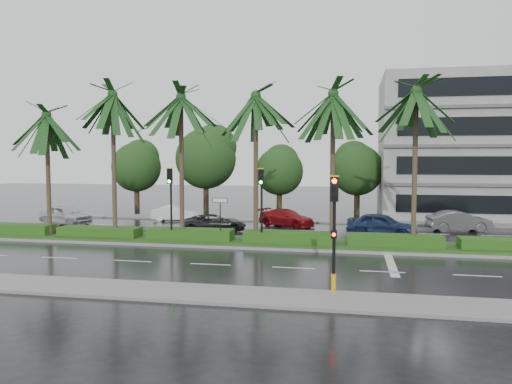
% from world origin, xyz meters
% --- Properties ---
extents(ground, '(120.00, 120.00, 0.00)m').
position_xyz_m(ground, '(0.00, 0.00, 0.00)').
color(ground, black).
rests_on(ground, ground).
extents(near_sidewalk, '(40.00, 2.40, 0.12)m').
position_xyz_m(near_sidewalk, '(0.00, -10.20, 0.06)').
color(near_sidewalk, slate).
rests_on(near_sidewalk, ground).
extents(far_sidewalk, '(40.00, 2.00, 0.12)m').
position_xyz_m(far_sidewalk, '(0.00, 12.00, 0.06)').
color(far_sidewalk, slate).
rests_on(far_sidewalk, ground).
extents(median, '(36.00, 4.00, 0.15)m').
position_xyz_m(median, '(0.00, 1.00, 0.08)').
color(median, gray).
rests_on(median, ground).
extents(hedge, '(35.20, 1.40, 0.60)m').
position_xyz_m(hedge, '(0.00, 1.00, 0.45)').
color(hedge, '#214D16').
rests_on(hedge, median).
extents(lane_markings, '(34.00, 13.06, 0.01)m').
position_xyz_m(lane_markings, '(3.04, -0.43, 0.01)').
color(lane_markings, silver).
rests_on(lane_markings, ground).
extents(palm_row, '(26.30, 4.20, 9.67)m').
position_xyz_m(palm_row, '(-1.25, 1.02, 7.96)').
color(palm_row, '#443827').
rests_on(palm_row, median).
extents(signal_near, '(0.34, 0.45, 4.36)m').
position_xyz_m(signal_near, '(6.00, -9.39, 2.50)').
color(signal_near, black).
rests_on(signal_near, near_sidewalk).
extents(signal_median_left, '(0.34, 0.42, 4.36)m').
position_xyz_m(signal_median_left, '(-4.00, 0.30, 3.00)').
color(signal_median_left, black).
rests_on(signal_median_left, median).
extents(signal_median_right, '(0.34, 0.42, 4.36)m').
position_xyz_m(signal_median_right, '(1.50, 0.30, 3.00)').
color(signal_median_right, black).
rests_on(signal_median_right, median).
extents(street_sign, '(0.95, 0.09, 2.60)m').
position_xyz_m(street_sign, '(-1.00, 0.48, 2.12)').
color(street_sign, black).
rests_on(street_sign, median).
extents(bg_trees, '(32.69, 5.70, 8.24)m').
position_xyz_m(bg_trees, '(-1.30, 17.59, 4.61)').
color(bg_trees, '#362D18').
rests_on(bg_trees, ground).
extents(building, '(16.00, 10.00, 12.00)m').
position_xyz_m(building, '(17.00, 18.00, 6.00)').
color(building, gray).
rests_on(building, ground).
extents(car_silver, '(3.02, 4.72, 1.50)m').
position_xyz_m(car_silver, '(-14.77, 6.44, 0.75)').
color(car_silver, silver).
rests_on(car_silver, ground).
extents(car_white, '(1.97, 3.91, 1.23)m').
position_xyz_m(car_white, '(-7.43, 10.21, 0.62)').
color(car_white, white).
rests_on(car_white, ground).
extents(car_darkgrey, '(3.24, 4.78, 1.22)m').
position_xyz_m(car_darkgrey, '(-2.66, 5.05, 0.61)').
color(car_darkgrey, black).
rests_on(car_darkgrey, ground).
extents(car_red, '(3.44, 4.70, 1.26)m').
position_xyz_m(car_red, '(1.84, 8.84, 0.63)').
color(car_red, maroon).
rests_on(car_red, ground).
extents(car_blue, '(2.78, 4.70, 1.50)m').
position_xyz_m(car_blue, '(8.50, 5.48, 0.75)').
color(car_blue, navy).
rests_on(car_blue, ground).
extents(car_grey, '(2.16, 4.46, 1.41)m').
position_xyz_m(car_grey, '(13.91, 8.76, 0.70)').
color(car_grey, '#4E5052').
rests_on(car_grey, ground).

